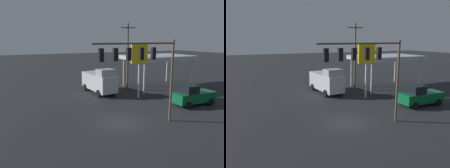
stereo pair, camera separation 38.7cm
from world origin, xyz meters
The scene contains 7 objects.
ground_plane centered at (0.00, 0.00, 0.00)m, with size 200.00×200.00×0.00m, color black.
traffic_signal_assembly centered at (-0.94, 1.66, 5.69)m, with size 7.64×0.43×7.38m.
utility_pole centered at (-6.88, -10.93, 5.10)m, with size 2.40×0.26×9.63m.
gas_station_canopy centered at (-12.18, -10.81, 4.62)m, with size 9.97×7.02×4.98m.
price_sign centered at (-6.07, -6.62, 5.22)m, with size 2.35×0.27×6.95m.
pickup_parked centered at (-9.84, -1.11, 1.11)m, with size 5.24×2.34×2.40m.
delivery_truck centered at (-2.50, -11.16, 1.69)m, with size 2.92×6.94×3.58m.
Camera 1 is at (9.05, 16.53, 7.39)m, focal length 35.00 mm.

